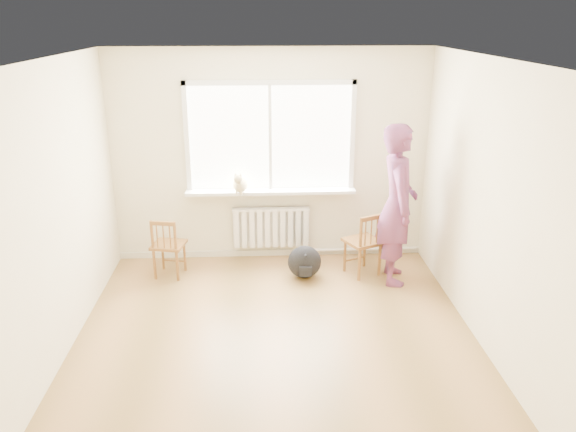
{
  "coord_description": "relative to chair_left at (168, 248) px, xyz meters",
  "views": [
    {
      "loc": [
        -0.13,
        -4.68,
        3.06
      ],
      "look_at": [
        0.17,
        1.2,
        0.93
      ],
      "focal_mm": 35.0,
      "sensor_mm": 36.0,
      "label": 1
    }
  ],
  "objects": [
    {
      "name": "chair_left",
      "position": [
        0.0,
        0.0,
        0.0
      ],
      "size": [
        0.44,
        0.42,
        0.76
      ],
      "rotation": [
        0.0,
        0.0,
        2.95
      ],
      "color": "brown",
      "rests_on": "floor"
    },
    {
      "name": "person",
      "position": [
        2.74,
        -0.21,
        0.57
      ],
      "size": [
        0.51,
        0.73,
        1.91
      ],
      "primitive_type": "imported",
      "rotation": [
        0.0,
        0.0,
        1.49
      ],
      "color": "#B93D4B",
      "rests_on": "floor"
    },
    {
      "name": "back_wall",
      "position": [
        1.27,
        0.59,
        0.97
      ],
      "size": [
        4.0,
        0.01,
        2.7
      ],
      "primitive_type": "cube",
      "color": "beige",
      "rests_on": "ground"
    },
    {
      "name": "cat",
      "position": [
        0.89,
        0.39,
        0.68
      ],
      "size": [
        0.22,
        0.43,
        0.29
      ],
      "rotation": [
        0.0,
        0.0,
        -0.14
      ],
      "color": "beige",
      "rests_on": "windowsill"
    },
    {
      "name": "chair_right",
      "position": [
        2.41,
        -0.07,
        0.03
      ],
      "size": [
        0.53,
        0.52,
        0.81
      ],
      "rotation": [
        0.0,
        0.0,
        3.6
      ],
      "color": "brown",
      "rests_on": "floor"
    },
    {
      "name": "ceiling",
      "position": [
        1.27,
        -1.66,
        2.32
      ],
      "size": [
        4.5,
        4.5,
        0.0
      ],
      "primitive_type": "plane",
      "rotation": [
        3.14,
        0.0,
        0.0
      ],
      "color": "white",
      "rests_on": "back_wall"
    },
    {
      "name": "baseboard",
      "position": [
        1.27,
        0.57,
        -0.34
      ],
      "size": [
        4.0,
        0.03,
        0.08
      ],
      "primitive_type": "cube",
      "color": "beige",
      "rests_on": "ground"
    },
    {
      "name": "backpack",
      "position": [
        1.66,
        -0.11,
        -0.18
      ],
      "size": [
        0.42,
        0.32,
        0.41
      ],
      "primitive_type": "ellipsoid",
      "rotation": [
        0.0,
        0.0,
        0.04
      ],
      "color": "black",
      "rests_on": "floor"
    },
    {
      "name": "window",
      "position": [
        1.27,
        0.56,
        1.28
      ],
      "size": [
        2.12,
        0.05,
        1.42
      ],
      "color": "white",
      "rests_on": "back_wall"
    },
    {
      "name": "radiator",
      "position": [
        1.27,
        0.5,
        0.06
      ],
      "size": [
        1.0,
        0.12,
        0.55
      ],
      "color": "white",
      "rests_on": "back_wall"
    },
    {
      "name": "floor",
      "position": [
        1.27,
        -1.66,
        -0.38
      ],
      "size": [
        4.5,
        4.5,
        0.0
      ],
      "primitive_type": "plane",
      "color": "#A07241",
      "rests_on": "ground"
    },
    {
      "name": "windowsill",
      "position": [
        1.27,
        0.48,
        0.55
      ],
      "size": [
        2.15,
        0.22,
        0.04
      ],
      "primitive_type": "cube",
      "color": "white",
      "rests_on": "back_wall"
    },
    {
      "name": "heating_pipe",
      "position": [
        2.52,
        0.53,
        -0.3
      ],
      "size": [
        1.4,
        0.04,
        0.04
      ],
      "primitive_type": "cylinder",
      "rotation": [
        0.0,
        1.57,
        0.0
      ],
      "color": "silver",
      "rests_on": "back_wall"
    }
  ]
}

